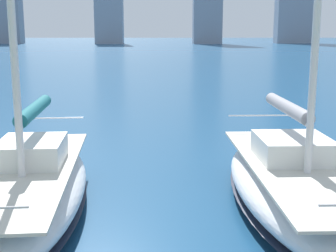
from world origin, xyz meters
name	(u,v)px	position (x,y,z in m)	size (l,w,h in m)	color
sailboat_grey	(297,183)	(-3.64, -7.24, 0.68)	(2.94, 8.44, 12.40)	white
sailboat_teal	(29,187)	(2.61, -7.07, 0.68)	(3.01, 8.27, 11.70)	silver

